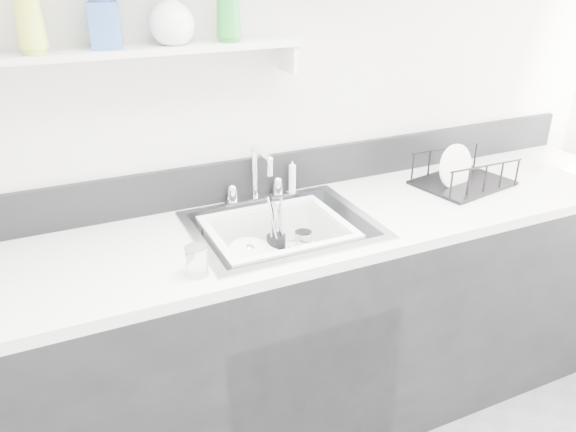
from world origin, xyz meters
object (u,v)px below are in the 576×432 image
sink (282,248)px  wash_tub (278,248)px  counter_run (283,332)px  dish_rack (464,169)px

sink → wash_tub: (-0.03, -0.02, 0.02)m
sink → wash_tub: bearing=-144.2°
sink → wash_tub: size_ratio=1.33×
sink → counter_run: bearing=0.0°
counter_run → dish_rack: dish_rack is taller
counter_run → wash_tub: wash_tub is taller
counter_run → sink: sink is taller
dish_rack → wash_tub: bearing=173.4°
sink → dish_rack: 0.87m
counter_run → sink: 0.37m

